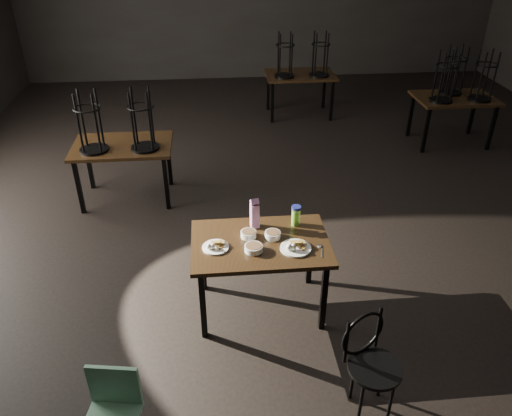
{
  "coord_description": "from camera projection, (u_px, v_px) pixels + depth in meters",
  "views": [
    {
      "loc": [
        -1.17,
        -4.94,
        3.24
      ],
      "look_at": [
        -0.79,
        -1.01,
        0.85
      ],
      "focal_mm": 35.0,
      "sensor_mm": 36.0,
      "label": 1
    }
  ],
  "objects": [
    {
      "name": "water_bottle",
      "position": [
        296.0,
        215.0,
        4.51
      ],
      "size": [
        0.11,
        0.11,
        0.19
      ],
      "color": "#87D63F",
      "rests_on": "main_table"
    },
    {
      "name": "plate_right",
      "position": [
        296.0,
        247.0,
        4.22
      ],
      "size": [
        0.27,
        0.27,
        0.09
      ],
      "color": "white",
      "rests_on": "main_table"
    },
    {
      "name": "bowl_far",
      "position": [
        273.0,
        235.0,
        4.37
      ],
      "size": [
        0.14,
        0.14,
        0.05
      ],
      "color": "white",
      "rests_on": "main_table"
    },
    {
      "name": "bg_table_left",
      "position": [
        121.0,
        146.0,
        6.06
      ],
      "size": [
        1.2,
        0.8,
        1.48
      ],
      "color": "black",
      "rests_on": "ground"
    },
    {
      "name": "juice_carton",
      "position": [
        255.0,
        214.0,
        4.46
      ],
      "size": [
        0.08,
        0.08,
        0.29
      ],
      "color": "#861873",
      "rests_on": "main_table"
    },
    {
      "name": "main_table",
      "position": [
        260.0,
        249.0,
        4.37
      ],
      "size": [
        1.2,
        0.8,
        0.75
      ],
      "color": "black",
      "rests_on": "ground"
    },
    {
      "name": "bg_table_right",
      "position": [
        456.0,
        96.0,
        7.59
      ],
      "size": [
        1.2,
        0.8,
        1.48
      ],
      "color": "black",
      "rests_on": "ground"
    },
    {
      "name": "plate_left",
      "position": [
        215.0,
        246.0,
        4.23
      ],
      "size": [
        0.23,
        0.23,
        0.07
      ],
      "color": "white",
      "rests_on": "main_table"
    },
    {
      "name": "room",
      "position": [
        322.0,
        18.0,
        4.78
      ],
      "size": [
        12.0,
        12.04,
        3.22
      ],
      "color": "black",
      "rests_on": "ground"
    },
    {
      "name": "bg_table_far",
      "position": [
        301.0,
        74.0,
        8.64
      ],
      "size": [
        1.2,
        0.8,
        1.48
      ],
      "color": "black",
      "rests_on": "ground"
    },
    {
      "name": "bowl_big",
      "position": [
        253.0,
        248.0,
        4.2
      ],
      "size": [
        0.15,
        0.15,
        0.05
      ],
      "color": "white",
      "rests_on": "main_table"
    },
    {
      "name": "school_chair",
      "position": [
        113.0,
        410.0,
        3.23
      ],
      "size": [
        0.39,
        0.39,
        0.74
      ],
      "rotation": [
        0.0,
        0.0,
        -0.16
      ],
      "color": "#7FC69D",
      "rests_on": "ground"
    },
    {
      "name": "bentwood_chair",
      "position": [
        370.0,
        357.0,
        3.56
      ],
      "size": [
        0.44,
        0.43,
        0.82
      ],
      "rotation": [
        0.0,
        0.0,
        0.43
      ],
      "color": "black",
      "rests_on": "ground"
    },
    {
      "name": "spoon",
      "position": [
        320.0,
        247.0,
        4.25
      ],
      "size": [
        0.05,
        0.19,
        0.01
      ],
      "color": "silver",
      "rests_on": "main_table"
    },
    {
      "name": "bowl_near",
      "position": [
        248.0,
        234.0,
        4.38
      ],
      "size": [
        0.14,
        0.14,
        0.05
      ],
      "color": "white",
      "rests_on": "main_table"
    }
  ]
}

